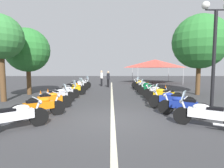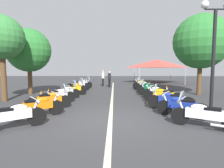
{
  "view_description": "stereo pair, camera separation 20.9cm",
  "coord_description": "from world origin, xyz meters",
  "px_view_note": "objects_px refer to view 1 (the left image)",
  "views": [
    {
      "loc": [
        -6.62,
        0.06,
        1.97
      ],
      "look_at": [
        4.75,
        0.0,
        0.97
      ],
      "focal_mm": 28.4,
      "sensor_mm": 36.0,
      "label": 1
    },
    {
      "loc": [
        -6.62,
        -0.15,
        1.97
      ],
      "look_at": [
        4.75,
        0.0,
        0.97
      ],
      "focal_mm": 28.4,
      "sensor_mm": 36.0,
      "label": 2
    }
  ],
  "objects_px": {
    "roadside_tree_2": "(0,37)",
    "motorcycle_right_row_8": "(142,84)",
    "motorcycle_right_row_5": "(152,89)",
    "street_lamp_twin_globe": "(215,38)",
    "motorcycle_right_row_2": "(171,100)",
    "motorcycle_right_row_3": "(163,95)",
    "motorcycle_left_row_2": "(51,100)",
    "traffic_cone_0": "(48,93)",
    "roadside_tree_1": "(200,42)",
    "motorcycle_right_row_0": "(206,114)",
    "traffic_cone_1": "(41,95)",
    "motorcycle_left_row_7": "(77,85)",
    "motorcycle_right_row_7": "(145,86)",
    "traffic_cone_2": "(166,89)",
    "motorcycle_left_row_4": "(65,92)",
    "motorcycle_left_row_1": "(40,107)",
    "event_tent": "(155,64)",
    "motorcycle_left_row_6": "(74,87)",
    "motorcycle_left_row_8": "(81,84)",
    "bystander_1": "(108,78)",
    "motorcycle_left_row_0": "(16,116)",
    "motorcycle_right_row_6": "(148,87)",
    "bystander_0": "(102,77)",
    "motorcycle_right_row_1": "(183,106)",
    "motorcycle_right_row_4": "(158,92)",
    "roadside_tree_0": "(28,50)",
    "motorcycle_left_row_3": "(58,95)"
  },
  "relations": [
    {
      "from": "roadside_tree_2",
      "to": "motorcycle_right_row_8",
      "type": "bearing_deg",
      "value": -55.82
    },
    {
      "from": "motorcycle_right_row_2",
      "to": "bystander_1",
      "type": "relative_size",
      "value": 1.23
    },
    {
      "from": "motorcycle_left_row_1",
      "to": "traffic_cone_1",
      "type": "distance_m",
      "value": 4.39
    },
    {
      "from": "motorcycle_right_row_5",
      "to": "traffic_cone_0",
      "type": "height_order",
      "value": "motorcycle_right_row_5"
    },
    {
      "from": "motorcycle_left_row_1",
      "to": "event_tent",
      "type": "distance_m",
      "value": 19.6
    },
    {
      "from": "motorcycle_left_row_7",
      "to": "motorcycle_right_row_7",
      "type": "distance_m",
      "value": 5.97
    },
    {
      "from": "motorcycle_left_row_8",
      "to": "roadside_tree_1",
      "type": "relative_size",
      "value": 0.33
    },
    {
      "from": "motorcycle_left_row_7",
      "to": "roadside_tree_2",
      "type": "distance_m",
      "value": 7.01
    },
    {
      "from": "motorcycle_right_row_5",
      "to": "street_lamp_twin_globe",
      "type": "distance_m",
      "value": 6.05
    },
    {
      "from": "motorcycle_left_row_2",
      "to": "motorcycle_right_row_3",
      "type": "relative_size",
      "value": 0.99
    },
    {
      "from": "motorcycle_left_row_4",
      "to": "traffic_cone_0",
      "type": "height_order",
      "value": "motorcycle_left_row_4"
    },
    {
      "from": "motorcycle_right_row_1",
      "to": "motorcycle_right_row_5",
      "type": "relative_size",
      "value": 0.9
    },
    {
      "from": "bystander_1",
      "to": "motorcycle_left_row_2",
      "type": "bearing_deg",
      "value": 43.28
    },
    {
      "from": "event_tent",
      "to": "roadside_tree_1",
      "type": "bearing_deg",
      "value": -177.45
    },
    {
      "from": "motorcycle_right_row_2",
      "to": "motorcycle_right_row_3",
      "type": "xyz_separation_m",
      "value": [
        1.57,
        -0.09,
        -0.01
      ]
    },
    {
      "from": "motorcycle_left_row_2",
      "to": "motorcycle_right_row_7",
      "type": "bearing_deg",
      "value": 21.76
    },
    {
      "from": "motorcycle_left_row_4",
      "to": "motorcycle_right_row_0",
      "type": "bearing_deg",
      "value": -76.21
    },
    {
      "from": "motorcycle_right_row_1",
      "to": "roadside_tree_2",
      "type": "relative_size",
      "value": 0.35
    },
    {
      "from": "traffic_cone_0",
      "to": "motorcycle_right_row_8",
      "type": "bearing_deg",
      "value": -55.66
    },
    {
      "from": "traffic_cone_2",
      "to": "roadside_tree_2",
      "type": "relative_size",
      "value": 0.12
    },
    {
      "from": "motorcycle_left_row_0",
      "to": "traffic_cone_1",
      "type": "distance_m",
      "value": 5.72
    },
    {
      "from": "traffic_cone_0",
      "to": "roadside_tree_0",
      "type": "height_order",
      "value": "roadside_tree_0"
    },
    {
      "from": "motorcycle_right_row_3",
      "to": "traffic_cone_0",
      "type": "distance_m",
      "value": 7.56
    },
    {
      "from": "bystander_0",
      "to": "motorcycle_right_row_3",
      "type": "bearing_deg",
      "value": 126.09
    },
    {
      "from": "motorcycle_right_row_6",
      "to": "roadside_tree_2",
      "type": "height_order",
      "value": "roadside_tree_2"
    },
    {
      "from": "motorcycle_left_row_4",
      "to": "bystander_1",
      "type": "xyz_separation_m",
      "value": [
        7.26,
        -2.68,
        0.52
      ]
    },
    {
      "from": "motorcycle_left_row_0",
      "to": "bystander_0",
      "type": "bearing_deg",
      "value": 43.09
    },
    {
      "from": "bystander_1",
      "to": "event_tent",
      "type": "xyz_separation_m",
      "value": [
        5.82,
        -6.34,
        1.66
      ]
    },
    {
      "from": "motorcycle_right_row_0",
      "to": "bystander_0",
      "type": "height_order",
      "value": "bystander_0"
    },
    {
      "from": "motorcycle_right_row_5",
      "to": "roadside_tree_1",
      "type": "height_order",
      "value": "roadside_tree_1"
    },
    {
      "from": "motorcycle_left_row_0",
      "to": "motorcycle_left_row_1",
      "type": "distance_m",
      "value": 1.46
    },
    {
      "from": "event_tent",
      "to": "motorcycle_right_row_7",
      "type": "bearing_deg",
      "value": 160.88
    },
    {
      "from": "motorcycle_left_row_6",
      "to": "motorcycle_left_row_8",
      "type": "height_order",
      "value": "motorcycle_left_row_8"
    },
    {
      "from": "motorcycle_left_row_2",
      "to": "motorcycle_right_row_8",
      "type": "xyz_separation_m",
      "value": [
        8.47,
        -5.95,
        0.0
      ]
    },
    {
      "from": "motorcycle_right_row_2",
      "to": "event_tent",
      "type": "relative_size",
      "value": 0.34
    },
    {
      "from": "roadside_tree_1",
      "to": "roadside_tree_2",
      "type": "relative_size",
      "value": 1.16
    },
    {
      "from": "motorcycle_right_row_4",
      "to": "motorcycle_right_row_6",
      "type": "height_order",
      "value": "motorcycle_right_row_4"
    },
    {
      "from": "motorcycle_right_row_0",
      "to": "traffic_cone_1",
      "type": "xyz_separation_m",
      "value": [
        5.34,
        7.59,
        -0.17
      ]
    },
    {
      "from": "motorcycle_right_row_5",
      "to": "bystander_1",
      "type": "bearing_deg",
      "value": -36.59
    },
    {
      "from": "motorcycle_right_row_2",
      "to": "traffic_cone_2",
      "type": "relative_size",
      "value": 3.36
    },
    {
      "from": "motorcycle_left_row_1",
      "to": "motorcycle_left_row_2",
      "type": "height_order",
      "value": "motorcycle_left_row_2"
    },
    {
      "from": "motorcycle_left_row_2",
      "to": "traffic_cone_0",
      "type": "distance_m",
      "value": 3.73
    },
    {
      "from": "motorcycle_right_row_0",
      "to": "roadside_tree_0",
      "type": "relative_size",
      "value": 0.38
    },
    {
      "from": "motorcycle_left_row_4",
      "to": "motorcycle_left_row_7",
      "type": "relative_size",
      "value": 0.92
    },
    {
      "from": "street_lamp_twin_globe",
      "to": "traffic_cone_0",
      "type": "distance_m",
      "value": 10.18
    },
    {
      "from": "motorcycle_right_row_0",
      "to": "motorcycle_right_row_8",
      "type": "bearing_deg",
      "value": -57.93
    },
    {
      "from": "motorcycle_right_row_2",
      "to": "traffic_cone_2",
      "type": "height_order",
      "value": "motorcycle_right_row_2"
    },
    {
      "from": "traffic_cone_0",
      "to": "motorcycle_right_row_6",
      "type": "bearing_deg",
      "value": -73.85
    },
    {
      "from": "motorcycle_left_row_2",
      "to": "motorcycle_left_row_3",
      "type": "height_order",
      "value": "motorcycle_left_row_2"
    },
    {
      "from": "bystander_0",
      "to": "roadside_tree_2",
      "type": "bearing_deg",
      "value": 73.18
    }
  ]
}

